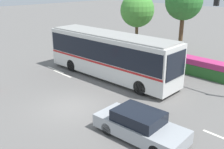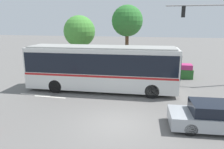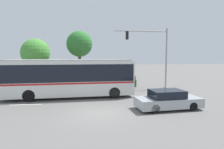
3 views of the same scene
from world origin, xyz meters
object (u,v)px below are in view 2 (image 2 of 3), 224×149
at_px(sedan_foreground, 216,117).
at_px(city_bus, 101,66).
at_px(traffic_light_pole, 223,29).
at_px(street_tree_left, 79,31).
at_px(street_tree_centre, 127,21).

bearing_deg(sedan_foreground, city_bus, 141.01).
height_order(city_bus, traffic_light_pole, traffic_light_pole).
bearing_deg(city_bus, street_tree_left, 116.81).
bearing_deg(street_tree_left, street_tree_centre, -1.34).
height_order(traffic_light_pole, street_tree_centre, street_tree_centre).
relative_size(sedan_foreground, traffic_light_pole, 0.67).
distance_m(street_tree_left, street_tree_centre, 5.85).
distance_m(city_bus, street_tree_left, 10.65).
xyz_separation_m(sedan_foreground, traffic_light_pole, (2.11, 8.81, 3.96)).
relative_size(sedan_foreground, street_tree_centre, 0.66).
xyz_separation_m(traffic_light_pole, street_tree_centre, (-8.62, 5.03, 0.69)).
bearing_deg(street_tree_centre, traffic_light_pole, -30.25).
bearing_deg(street_tree_left, sedan_foreground, -48.79).
height_order(city_bus, street_tree_centre, street_tree_centre).
bearing_deg(street_tree_centre, city_bus, -93.89).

